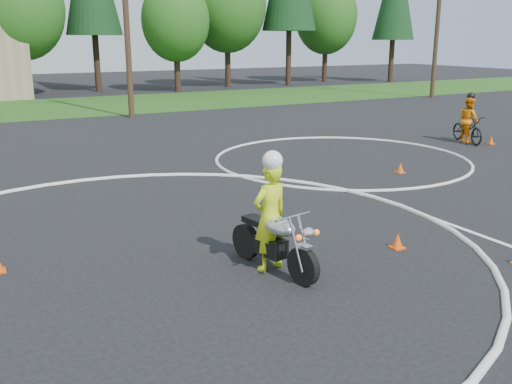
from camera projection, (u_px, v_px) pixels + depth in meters
name	position (u px, v px, depth m)	size (l,w,h in m)	color
ground	(221.00, 321.00, 7.87)	(120.00, 120.00, 0.00)	black
grass_strip	(9.00, 110.00, 30.77)	(120.00, 10.00, 0.02)	#1E4714
course_markings	(226.00, 215.00, 12.56)	(19.05, 19.05, 0.12)	silver
primary_motorcycle	(275.00, 241.00, 9.40)	(0.73, 2.08, 1.10)	black
rider_primary_grp	(270.00, 213.00, 9.39)	(0.74, 0.56, 2.04)	#C3DF17
rider_second_grp	(468.00, 125.00, 21.09)	(1.21, 2.04, 1.86)	black
traffic_cones	(392.00, 201.00, 13.17)	(21.93, 9.54, 0.30)	#EA4F0C
utility_poles	(126.00, 6.00, 26.63)	(41.60, 1.12, 10.00)	#473321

